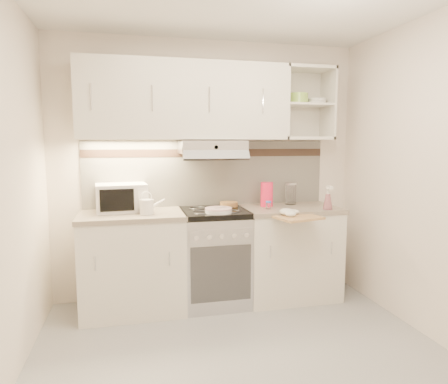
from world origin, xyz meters
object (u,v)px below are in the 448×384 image
object	(u,v)px
plate_stack	(218,210)
watering_can	(147,206)
glass_jar	(291,193)
cutting_board	(296,217)
electric_range	(214,257)
microwave	(121,198)
pink_pitcher	(267,194)
spray_bottle	(328,200)

from	to	relation	value
plate_stack	watering_can	bearing A→B (deg)	173.20
glass_jar	cutting_board	xyz separation A→B (m)	(-0.16, -0.52, -0.14)
electric_range	microwave	size ratio (longest dim) A/B	1.91
microwave	pink_pitcher	size ratio (longest dim) A/B	1.98
electric_range	plate_stack	size ratio (longest dim) A/B	3.75
watering_can	glass_jar	bearing A→B (deg)	-6.16
electric_range	cutting_board	distance (m)	0.87
plate_stack	spray_bottle	bearing A→B (deg)	-2.97
pink_pitcher	plate_stack	bearing A→B (deg)	-177.74
electric_range	watering_can	size ratio (longest dim) A/B	3.85
glass_jar	cutting_board	bearing A→B (deg)	-107.05
glass_jar	spray_bottle	bearing A→B (deg)	-59.92
electric_range	pink_pitcher	world-z (taller)	pink_pitcher
pink_pitcher	spray_bottle	world-z (taller)	pink_pitcher
watering_can	plate_stack	xyz separation A→B (m)	(0.62, -0.07, -0.05)
electric_range	cutting_board	bearing A→B (deg)	-29.17
watering_can	pink_pitcher	world-z (taller)	pink_pitcher
microwave	electric_range	bearing A→B (deg)	-13.02
cutting_board	watering_can	bearing A→B (deg)	153.48
pink_pitcher	glass_jar	size ratio (longest dim) A/B	1.09
electric_range	microwave	world-z (taller)	microwave
microwave	plate_stack	bearing A→B (deg)	-23.68
cutting_board	spray_bottle	bearing A→B (deg)	7.31
microwave	cutting_board	world-z (taller)	microwave
electric_range	microwave	bearing A→B (deg)	172.09
microwave	plate_stack	size ratio (longest dim) A/B	1.97
pink_pitcher	glass_jar	distance (m)	0.29
plate_stack	glass_jar	world-z (taller)	glass_jar
electric_range	cutting_board	size ratio (longest dim) A/B	2.41
microwave	glass_jar	bearing A→B (deg)	-3.77
electric_range	pink_pitcher	size ratio (longest dim) A/B	3.77
microwave	plate_stack	distance (m)	0.89
watering_can	pink_pitcher	xyz separation A→B (m)	(1.16, 0.17, 0.05)
plate_stack	cutting_board	bearing A→B (deg)	-17.17
plate_stack	microwave	bearing A→B (deg)	161.42
plate_stack	cutting_board	xyz separation A→B (m)	(0.66, -0.20, -0.05)
watering_can	cutting_board	world-z (taller)	watering_can
microwave	pink_pitcher	xyz separation A→B (m)	(1.38, -0.04, -0.01)
watering_can	spray_bottle	distance (m)	1.66
microwave	cutting_board	bearing A→B (deg)	-23.07
watering_can	microwave	bearing A→B (deg)	120.91
electric_range	cutting_board	world-z (taller)	electric_range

